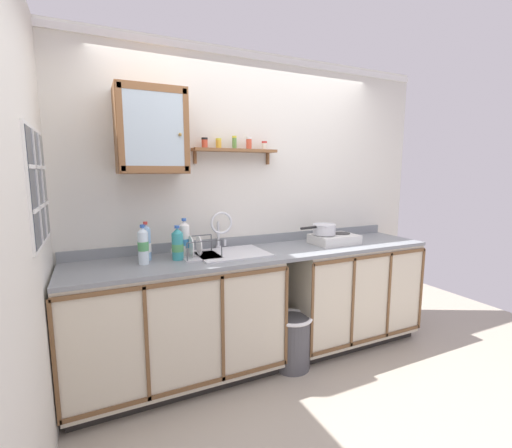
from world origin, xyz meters
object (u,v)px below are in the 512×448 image
at_px(sink, 230,256).
at_px(mug, 180,251).
at_px(bottle_detergent_teal_1, 178,245).
at_px(saucepan, 324,229).
at_px(wall_cabinet, 151,131).
at_px(bottle_opaque_white_3, 184,239).
at_px(trash_bin, 292,341).
at_px(bottle_water_clear_0, 143,246).
at_px(dish_rack, 199,253).
at_px(bottle_water_blue_2, 146,243).
at_px(hot_plate_stove, 334,239).

height_order(sink, mug, sink).
distance_m(bottle_detergent_teal_1, mug, 0.10).
height_order(saucepan, wall_cabinet, wall_cabinet).
distance_m(bottle_opaque_white_3, trash_bin, 1.22).
distance_m(saucepan, bottle_opaque_white_3, 1.26).
distance_m(bottle_water_clear_0, wall_cabinet, 0.83).
distance_m(saucepan, wall_cabinet, 1.67).
bearing_deg(mug, dish_rack, -25.64).
relative_size(bottle_detergent_teal_1, dish_rack, 0.91).
bearing_deg(wall_cabinet, sink, -10.55).
bearing_deg(wall_cabinet, dish_rack, -21.58).
bearing_deg(saucepan, bottle_water_blue_2, 176.63).
relative_size(hot_plate_stove, bottle_water_blue_2, 1.40).
distance_m(bottle_water_clear_0, mug, 0.31).
distance_m(bottle_detergent_teal_1, bottle_opaque_white_3, 0.11).
relative_size(saucepan, bottle_opaque_white_3, 1.24).
bearing_deg(trash_bin, hot_plate_stove, 20.48).
bearing_deg(saucepan, bottle_opaque_white_3, 176.23).
height_order(saucepan, bottle_detergent_teal_1, bottle_detergent_teal_1).
xyz_separation_m(hot_plate_stove, wall_cabinet, (-1.57, 0.15, 0.90)).
height_order(bottle_opaque_white_3, mug, bottle_opaque_white_3).
bearing_deg(bottle_opaque_white_3, hot_plate_stove, -4.39).
bearing_deg(hot_plate_stove, bottle_water_clear_0, 179.93).
relative_size(saucepan, trash_bin, 0.82).
bearing_deg(bottle_water_blue_2, bottle_water_clear_0, -108.08).
relative_size(sink, dish_rack, 1.93).
distance_m(bottle_water_clear_0, bottle_detergent_teal_1, 0.25).
bearing_deg(trash_bin, bottle_water_clear_0, 169.30).
bearing_deg(dish_rack, bottle_opaque_white_3, 139.47).
distance_m(bottle_opaque_white_3, mug, 0.10).
relative_size(bottle_detergent_teal_1, trash_bin, 0.57).
bearing_deg(sink, wall_cabinet, 169.45).
bearing_deg(sink, dish_rack, -177.24).
bearing_deg(saucepan, trash_bin, -153.37).
xyz_separation_m(sink, mug, (-0.39, 0.05, 0.07)).
height_order(hot_plate_stove, bottle_detergent_teal_1, bottle_detergent_teal_1).
bearing_deg(dish_rack, bottle_detergent_teal_1, -177.79).
relative_size(saucepan, mug, 3.22).
bearing_deg(wall_cabinet, mug, -18.45).
bearing_deg(bottle_water_clear_0, trash_bin, -10.70).
height_order(sink, trash_bin, sink).
relative_size(sink, hot_plate_stove, 1.36).
relative_size(sink, bottle_opaque_white_3, 1.84).
xyz_separation_m(bottle_opaque_white_3, trash_bin, (0.80, -0.31, -0.86)).
relative_size(hot_plate_stove, trash_bin, 0.89).
relative_size(hot_plate_stove, wall_cabinet, 0.67).
bearing_deg(bottle_water_blue_2, sink, -6.30).
xyz_separation_m(hot_plate_stove, bottle_detergent_teal_1, (-1.43, 0.02, 0.07)).
xyz_separation_m(saucepan, trash_bin, (-0.46, -0.23, -0.87)).
relative_size(hot_plate_stove, dish_rack, 1.41).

